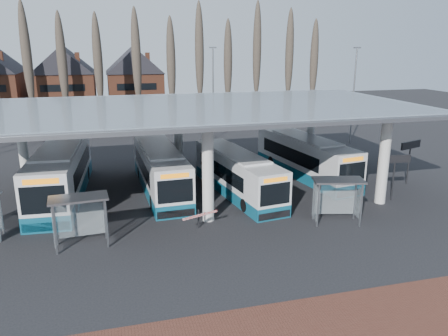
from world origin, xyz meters
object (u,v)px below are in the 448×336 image
object	(u,v)px
bus_0	(62,173)
shelter_1	(79,210)
shelter_2	(337,191)
bus_2	(237,174)
bus_3	(304,157)
bus_1	(160,170)

from	to	relation	value
bus_0	shelter_1	bearing A→B (deg)	-75.72
bus_0	shelter_2	bearing A→B (deg)	-26.04
bus_2	shelter_2	xyz separation A→B (m)	(4.27, -6.64, 0.56)
bus_0	bus_3	world-z (taller)	bus_0
bus_2	shelter_1	distance (m)	12.08
shelter_1	bus_0	bearing A→B (deg)	96.43
bus_0	bus_1	xyz separation A→B (m)	(6.86, -0.46, -0.17)
bus_1	shelter_1	xyz separation A→B (m)	(-5.21, -8.23, 0.48)
bus_0	bus_1	bearing A→B (deg)	-0.29
bus_0	bus_3	xyz separation A→B (m)	(18.71, 0.21, -0.17)
bus_1	shelter_2	xyz separation A→B (m)	(9.51, -8.84, 0.45)
bus_2	shelter_2	distance (m)	7.91
bus_1	shelter_2	bearing A→B (deg)	-45.06
bus_3	shelter_1	size ratio (longest dim) A/B	3.89
shelter_2	bus_2	bearing A→B (deg)	136.89
bus_2	shelter_2	world-z (taller)	bus_2
bus_0	bus_1	size ratio (longest dim) A/B	1.11
bus_2	shelter_1	size ratio (longest dim) A/B	3.62
shelter_1	shelter_2	world-z (taller)	shelter_1
bus_0	shelter_2	distance (m)	18.83
bus_3	shelter_2	bearing A→B (deg)	-111.75
bus_0	shelter_1	world-z (taller)	bus_0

